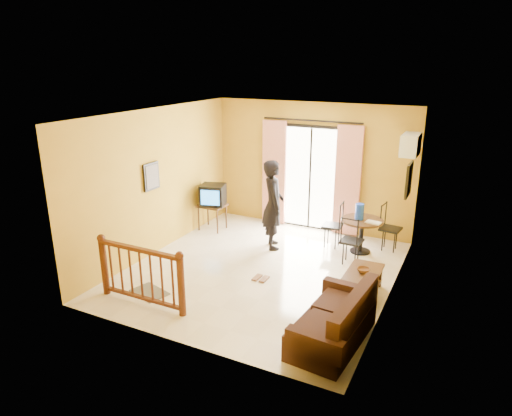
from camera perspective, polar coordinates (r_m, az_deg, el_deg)
The scene contains 19 objects.
ground at distance 8.37m, azimuth 0.72°, elevation -7.76°, with size 5.00×5.00×0.00m, color beige.
room_shell at distance 7.77m, azimuth 0.77°, elevation 3.60°, with size 5.00×5.00×5.00m.
balcony_door at distance 10.08m, azimuth 6.77°, elevation 3.85°, with size 2.25×0.14×2.46m.
tv_table at distance 10.18m, azimuth -5.49°, elevation 0.02°, with size 0.58×0.48×0.58m.
television at distance 10.07m, azimuth -5.40°, elevation 1.65°, with size 0.62×0.58×0.46m.
picture_left at distance 8.82m, azimuth -12.94°, elevation 3.87°, with size 0.05×0.42×0.52m.
dining_table at distance 9.15m, azimuth 13.09°, elevation -2.27°, with size 0.82×0.82×0.68m.
water_jug at distance 9.05m, azimuth 12.82°, elevation -0.45°, with size 0.17×0.17×0.31m, color #1336B2.
serving_tray at distance 8.96m, azimuth 14.45°, elevation -1.76°, with size 0.28×0.18×0.02m, color beige.
dining_chairs at distance 9.28m, azimuth 12.45°, elevation -5.49°, with size 1.53×1.41×0.95m.
air_conditioner at distance 8.94m, azimuth 18.73°, elevation 7.51°, with size 0.31×0.60×0.40m.
botanical_print at distance 8.39m, azimuth 18.56°, elevation 3.37°, with size 0.05×0.50×0.60m.
coffee_table at distance 7.63m, azimuth 13.18°, elevation -8.69°, with size 0.51×0.92×0.41m.
bowl at distance 7.56m, azimuth 13.27°, elevation -7.57°, with size 0.20×0.20×0.06m, color brown.
sofa at distance 6.38m, azimuth 9.96°, elevation -14.04°, with size 0.88×1.67×0.77m.
standing_person at distance 9.05m, azimuth 2.16°, elevation 0.43°, with size 0.66×0.43×1.80m, color black.
stair_balustrade at distance 7.27m, azimuth -14.23°, elevation -7.64°, with size 1.63×0.13×1.04m.
doormat at distance 7.81m, azimuth -13.18°, elevation -10.22°, with size 0.60×0.40×0.02m, color #575446.
sandals at distance 8.04m, azimuth 0.58°, elevation -8.78°, with size 0.24×0.25×0.03m.
Camera 1 is at (3.25, -6.78, 3.66)m, focal length 32.00 mm.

